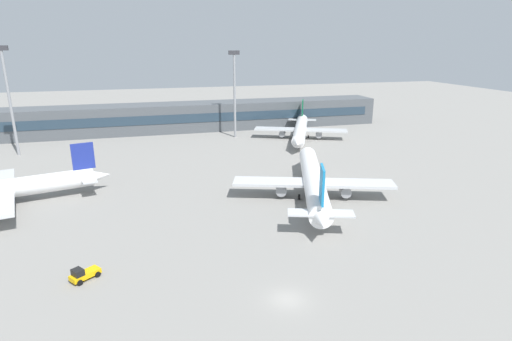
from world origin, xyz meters
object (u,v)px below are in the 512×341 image
Objects in this scene: airplane_near at (313,179)px; floodlight_tower_west at (9,94)px; floodlight_tower_east at (235,88)px; baggage_tug_yellow at (83,274)px; airplane_far at (300,130)px.

airplane_near is 80.01m from floodlight_tower_west.
baggage_tug_yellow is at bearing -115.68° from floodlight_tower_east.
floodlight_tower_west is 59.74m from floodlight_tower_east.
floodlight_tower_west is 1.06× the size of floodlight_tower_east.
airplane_near is at bearing -86.93° from floodlight_tower_east.
baggage_tug_yellow is (-54.24, -66.22, -2.24)m from airplane_far.
airplane_near reaches higher than baggage_tug_yellow.
airplane_near is 1.10× the size of airplane_far.
airplane_near is at bearing 27.48° from baggage_tug_yellow.
airplane_far is 23.46m from floodlight_tower_east.
baggage_tug_yellow is 0.15× the size of floodlight_tower_east.
airplane_far is 85.62m from baggage_tug_yellow.
airplane_far is at bearing 50.68° from baggage_tug_yellow.
floodlight_tower_west is at bearing 142.10° from airplane_near.
floodlight_tower_west is at bearing 108.82° from baggage_tug_yellow.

